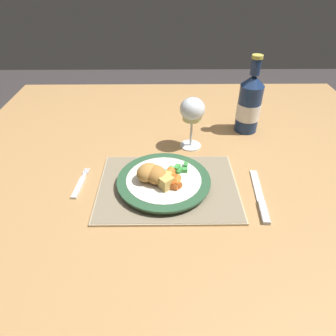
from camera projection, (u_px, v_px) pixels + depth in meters
name	position (u px, v px, depth m)	size (l,w,h in m)	color
ground_plane	(178.00, 289.00, 1.34)	(6.00, 6.00, 0.00)	#383333
dining_table	(182.00, 171.00, 0.94)	(1.35, 1.08, 0.74)	#AD7F4C
placemat	(168.00, 187.00, 0.76)	(0.35, 0.26, 0.01)	tan
dinner_plate	(164.00, 181.00, 0.75)	(0.23, 0.23, 0.02)	white
breaded_croquettes	(152.00, 173.00, 0.73)	(0.09, 0.08, 0.04)	#A87033
green_beans_pile	(177.00, 169.00, 0.77)	(0.07, 0.05, 0.02)	#4CA84C
glazed_carrots	(173.00, 180.00, 0.72)	(0.06, 0.07, 0.02)	orange
fork	(80.00, 185.00, 0.76)	(0.02, 0.12, 0.01)	silver
table_knife	(260.00, 199.00, 0.72)	(0.03, 0.20, 0.01)	silver
wine_glass	(192.00, 112.00, 0.85)	(0.07, 0.07, 0.16)	silver
bottle	(249.00, 104.00, 0.94)	(0.07, 0.07, 0.24)	navy
roast_potatoes	(166.00, 182.00, 0.72)	(0.04, 0.06, 0.03)	gold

